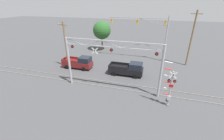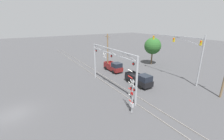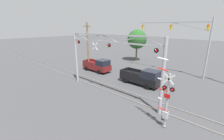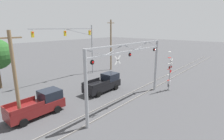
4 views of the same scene
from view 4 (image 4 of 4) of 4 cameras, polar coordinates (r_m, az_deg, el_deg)
rail_track_near at (r=19.71m, az=4.77°, el=-10.69°), size 80.00×0.08×0.10m
rail_track_far at (r=20.50m, az=1.47°, el=-9.64°), size 80.00×0.08×0.10m
crossing_gantry at (r=18.19m, az=5.75°, el=1.41°), size 12.30×0.30×6.63m
crossing_signal_mast at (r=24.11m, az=18.25°, el=-1.60°), size 1.44×0.35×5.30m
traffic_signal_span at (r=29.83m, az=-10.15°, el=9.14°), size 11.14×0.39×8.56m
pickup_truck_lead at (r=23.03m, az=-2.63°, el=-4.38°), size 5.37×2.18×2.17m
pickup_truck_following at (r=18.34m, az=-22.67°, el=-10.41°), size 5.21×2.18×2.17m
utility_pole_left at (r=16.28m, az=-29.05°, el=-2.42°), size 1.80×0.28×8.01m
utility_pole_right at (r=33.88m, az=-0.37°, el=8.28°), size 1.80×0.28×9.56m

